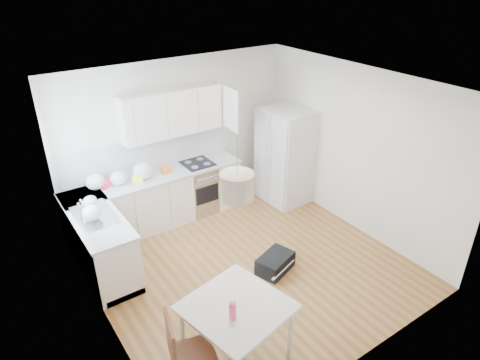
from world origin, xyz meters
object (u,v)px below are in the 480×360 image
Objects in this scene: refrigerator at (286,156)px; dining_chair at (194,353)px; dining_table at (236,312)px; gym_bag at (275,263)px.

refrigerator is 1.71× the size of dining_chair.
dining_table reaches higher than gym_bag.
refrigerator reaches higher than dining_table.
refrigerator reaches higher than dining_chair.
dining_table is 2.14× the size of gym_bag.
dining_chair is (-0.57, -0.07, -0.19)m from dining_table.
refrigerator is 3.81m from dining_table.
gym_bag is (-1.48, -1.59, -0.75)m from refrigerator.
refrigerator is 4.30m from dining_chair.
dining_table is 1.15× the size of dining_chair.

